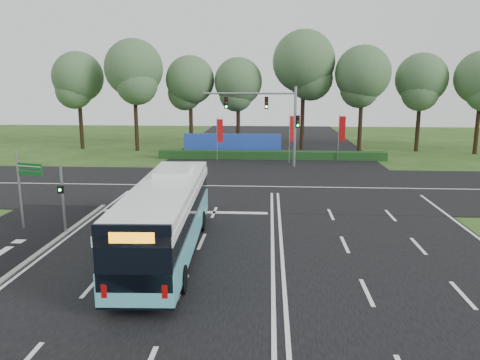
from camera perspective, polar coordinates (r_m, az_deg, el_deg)
name	(u,v)px	position (r m, az deg, el deg)	size (l,w,h in m)	color
ground	(272,244)	(21.85, 3.98, -7.77)	(120.00, 120.00, 0.00)	#254517
road_main	(273,243)	(21.85, 3.98, -7.72)	(20.00, 120.00, 0.04)	black
road_cross	(272,187)	(33.40, 3.88, -0.84)	(120.00, 14.00, 0.05)	black
kerb_strip	(28,262)	(21.45, -24.45, -9.06)	(0.25, 18.00, 0.12)	gray
city_bus	(167,217)	(20.19, -8.92, -4.46)	(2.98, 11.90, 3.39)	#53B5C1
pedestrian_signal	(63,198)	(24.28, -20.82, -2.08)	(0.29, 0.41, 3.32)	gray
street_sign	(24,181)	(25.47, -24.81, -0.14)	(1.51, 0.52, 4.01)	gray
banner_flag_left	(219,133)	(44.36, -2.54, 5.75)	(0.59, 0.17, 4.05)	gray
banner_flag_mid	(292,132)	(43.66, 6.38, 5.89)	(0.65, 0.17, 4.42)	gray
banner_flag_right	(341,131)	(45.07, 12.24, 5.82)	(0.63, 0.17, 4.35)	gray
traffic_light_gantry	(274,114)	(41.18, 4.23, 8.06)	(8.41, 0.28, 7.00)	gray
hedge	(271,155)	(45.62, 3.84, 3.04)	(22.00, 1.20, 0.80)	#153312
blue_hoarding	(232,144)	(48.15, -0.94, 4.36)	(10.00, 0.30, 2.20)	#2144B5
eucalyptus_row	(298,74)	(51.21, 7.14, 12.74)	(54.56, 8.15, 12.90)	black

